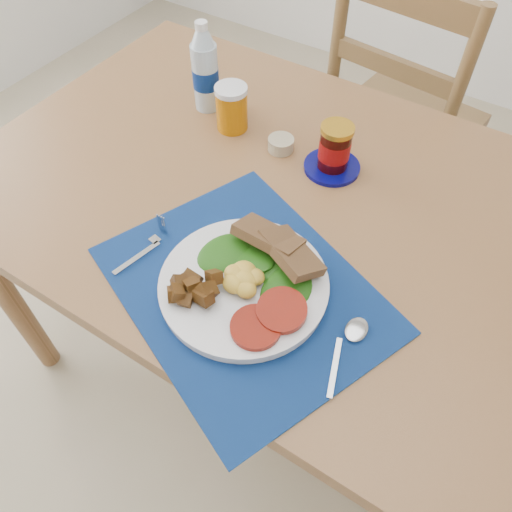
{
  "coord_description": "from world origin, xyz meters",
  "views": [
    {
      "loc": [
        0.33,
        -0.47,
        1.48
      ],
      "look_at": [
        0.04,
        -0.01,
        0.8
      ],
      "focal_mm": 35.0,
      "sensor_mm": 36.0,
      "label": 1
    }
  ],
  "objects_px": {
    "breakfast_plate": "(240,282)",
    "water_bottle": "(205,72)",
    "jam_on_saucer": "(334,151)",
    "chair_far": "(403,96)",
    "juice_glass": "(232,109)"
  },
  "relations": [
    {
      "from": "breakfast_plate",
      "to": "water_bottle",
      "type": "relative_size",
      "value": 1.39
    },
    {
      "from": "breakfast_plate",
      "to": "jam_on_saucer",
      "type": "bearing_deg",
      "value": 102.26
    },
    {
      "from": "jam_on_saucer",
      "to": "chair_far",
      "type": "bearing_deg",
      "value": 93.39
    },
    {
      "from": "breakfast_plate",
      "to": "water_bottle",
      "type": "xyz_separation_m",
      "value": [
        -0.37,
        0.42,
        0.07
      ]
    },
    {
      "from": "breakfast_plate",
      "to": "chair_far",
      "type": "bearing_deg",
      "value": 103.43
    },
    {
      "from": "juice_glass",
      "to": "chair_far",
      "type": "bearing_deg",
      "value": 68.66
    },
    {
      "from": "chair_far",
      "to": "juice_glass",
      "type": "xyz_separation_m",
      "value": [
        -0.23,
        -0.59,
        0.21
      ]
    },
    {
      "from": "chair_far",
      "to": "juice_glass",
      "type": "distance_m",
      "value": 0.66
    },
    {
      "from": "chair_far",
      "to": "breakfast_plate",
      "type": "height_order",
      "value": "chair_far"
    },
    {
      "from": "breakfast_plate",
      "to": "jam_on_saucer",
      "type": "relative_size",
      "value": 2.4
    },
    {
      "from": "chair_far",
      "to": "water_bottle",
      "type": "height_order",
      "value": "chair_far"
    },
    {
      "from": "chair_far",
      "to": "breakfast_plate",
      "type": "xyz_separation_m",
      "value": [
        0.04,
        -0.97,
        0.19
      ]
    },
    {
      "from": "chair_far",
      "to": "jam_on_saucer",
      "type": "relative_size",
      "value": 9.55
    },
    {
      "from": "chair_far",
      "to": "water_bottle",
      "type": "distance_m",
      "value": 0.69
    },
    {
      "from": "chair_far",
      "to": "juice_glass",
      "type": "height_order",
      "value": "chair_far"
    }
  ]
}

